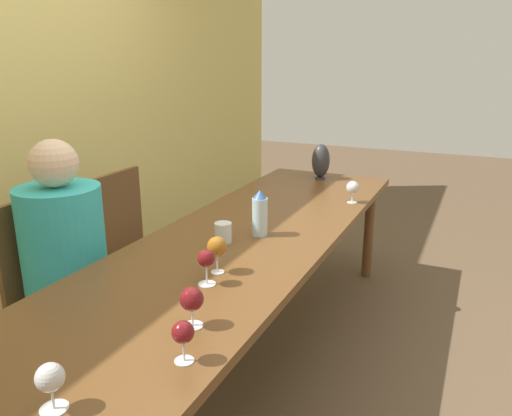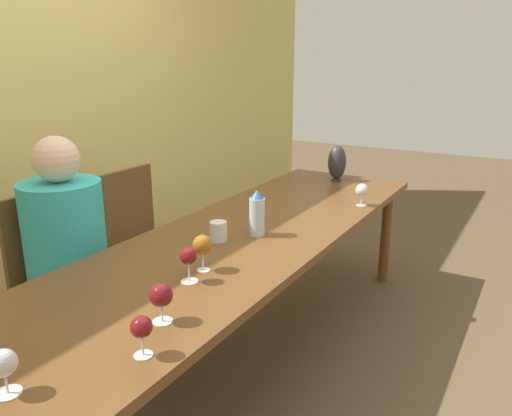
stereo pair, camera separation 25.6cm
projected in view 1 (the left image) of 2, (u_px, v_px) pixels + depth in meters
The scene contains 15 objects.
ground_plane at pixel (242, 368), 2.65m from camera, with size 14.00×14.00×0.00m, color brown.
wall_back at pixel (6, 90), 2.84m from camera, with size 7.00×0.06×2.80m.
dining_table at pixel (241, 249), 2.45m from camera, with size 3.10×0.86×0.74m.
water_bottle at pixel (260, 213), 2.43m from camera, with size 0.08×0.08×0.23m.
water_tumbler at pixel (223, 233), 2.36m from camera, with size 0.08×0.08×0.10m.
vase at pixel (321, 161), 3.57m from camera, with size 0.13×0.13×0.25m.
wine_glass_0 at pixel (217, 247), 2.00m from camera, with size 0.08×0.08×0.15m.
wine_glass_1 at pixel (206, 260), 1.90m from camera, with size 0.07×0.07×0.14m.
wine_glass_2 at pixel (183, 333), 1.41m from camera, with size 0.07×0.07×0.13m.
wine_glass_3 at pixel (192, 300), 1.60m from camera, with size 0.08×0.08×0.14m.
wine_glass_4 at pixel (353, 188), 2.99m from camera, with size 0.08×0.08×0.13m.
wine_glass_6 at pixel (50, 379), 1.22m from camera, with size 0.07×0.07×0.13m.
chair_near at pixel (57, 290), 2.40m from camera, with size 0.44×0.44×0.94m.
chair_far at pixel (138, 247), 2.95m from camera, with size 0.44×0.44×0.94m.
person_near at pixel (68, 264), 2.33m from camera, with size 0.38×0.38×1.24m.
Camera 1 is at (-2.05, -1.02, 1.58)m, focal length 35.00 mm.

